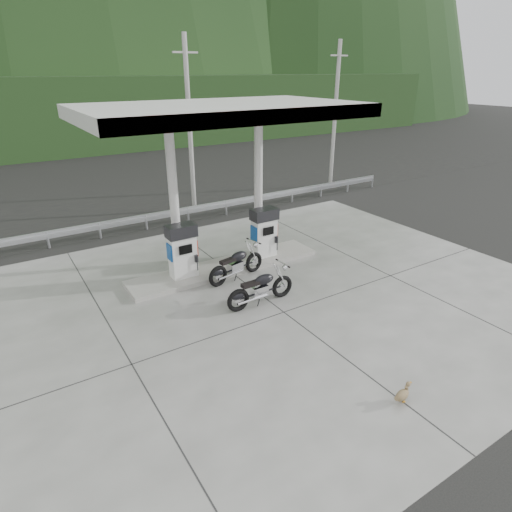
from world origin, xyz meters
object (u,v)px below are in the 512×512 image
gas_pump_left (182,251)px  motorcycle_left (261,288)px  gas_pump_right (264,233)px  motorcycle_right (236,265)px  duck (402,395)px

gas_pump_left → motorcycle_left: bearing=-64.2°
gas_pump_right → motorcycle_right: gas_pump_right is taller
motorcycle_left → duck: size_ratio=4.27×
motorcycle_left → motorcycle_right: size_ratio=1.00×
duck → motorcycle_left: bearing=83.1°
motorcycle_right → gas_pump_right: bearing=16.0°
motorcycle_right → duck: size_ratio=4.29×
gas_pump_left → gas_pump_right: size_ratio=1.00×
motorcycle_left → duck: bearing=-87.8°
motorcycle_left → gas_pump_left: bearing=115.1°
gas_pump_right → motorcycle_right: size_ratio=0.84×
duck → motorcycle_right: bearing=80.4°
gas_pump_left → motorcycle_left: size_ratio=0.84×
motorcycle_left → motorcycle_right: (0.23, 1.85, 0.00)m
gas_pump_left → gas_pump_right: same height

